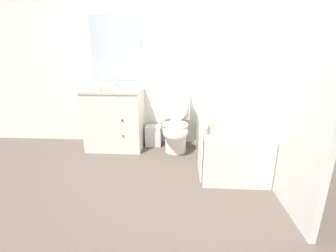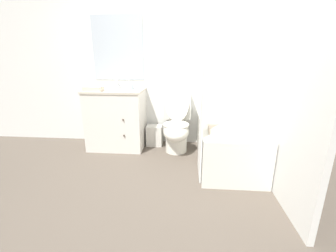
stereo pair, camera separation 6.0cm
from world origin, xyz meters
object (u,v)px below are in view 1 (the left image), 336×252
(toilet, at_px, (176,126))
(wastebasket, at_px, (153,135))
(bathtub, at_px, (226,142))
(hand_towel_folded, at_px, (92,89))
(vanity_cabinet, at_px, (116,119))
(bath_towel_folded, at_px, (221,129))
(sink_faucet, at_px, (117,86))
(tissue_box, at_px, (127,86))

(toilet, xyz_separation_m, wastebasket, (-0.36, 0.18, -0.22))
(bathtub, height_order, hand_towel_folded, hand_towel_folded)
(vanity_cabinet, xyz_separation_m, bath_towel_folded, (1.45, -0.76, 0.10))
(sink_faucet, xyz_separation_m, wastebasket, (0.56, -0.09, -0.76))
(wastebasket, height_order, hand_towel_folded, hand_towel_folded)
(toilet, distance_m, bathtub, 0.77)
(sink_faucet, bearing_deg, bathtub, -20.91)
(vanity_cabinet, relative_size, bathtub, 0.65)
(tissue_box, bearing_deg, bath_towel_folded, -32.92)
(tissue_box, bearing_deg, sink_faucet, 142.46)
(vanity_cabinet, distance_m, wastebasket, 0.64)
(vanity_cabinet, height_order, hand_towel_folded, hand_towel_folded)
(toilet, xyz_separation_m, tissue_box, (-0.73, 0.13, 0.55))
(sink_faucet, xyz_separation_m, bathtub, (1.59, -0.61, -0.66))
(vanity_cabinet, xyz_separation_m, wastebasket, (0.56, 0.11, -0.30))
(toilet, distance_m, hand_towel_folded, 1.28)
(sink_faucet, distance_m, hand_towel_folded, 0.45)
(toilet, bearing_deg, vanity_cabinet, 175.91)
(bathtub, bearing_deg, sink_faucet, 159.09)
(wastebasket, bearing_deg, toilet, -26.52)
(bath_towel_folded, bearing_deg, bathtub, 67.91)
(vanity_cabinet, xyz_separation_m, sink_faucet, (-0.00, 0.20, 0.47))
(toilet, height_order, bathtub, toilet)
(bathtub, xyz_separation_m, bath_towel_folded, (-0.14, -0.35, 0.29))
(vanity_cabinet, bearing_deg, bathtub, -14.28)
(bathtub, relative_size, hand_towel_folded, 5.39)
(wastebasket, bearing_deg, sink_faucet, 170.70)
(vanity_cabinet, xyz_separation_m, toilet, (0.91, -0.07, -0.07))
(sink_faucet, bearing_deg, wastebasket, -9.30)
(tissue_box, height_order, bath_towel_folded, tissue_box)
(vanity_cabinet, bearing_deg, toilet, -4.09)
(hand_towel_folded, bearing_deg, bath_towel_folded, -19.02)
(sink_faucet, distance_m, tissue_box, 0.23)
(vanity_cabinet, height_order, toilet, toilet)
(vanity_cabinet, bearing_deg, sink_faucet, 90.00)
(bathtub, height_order, bath_towel_folded, bath_towel_folded)
(vanity_cabinet, height_order, bath_towel_folded, vanity_cabinet)
(toilet, relative_size, hand_towel_folded, 3.57)
(bath_towel_folded, bearing_deg, hand_towel_folded, 160.98)
(vanity_cabinet, height_order, sink_faucet, sink_faucet)
(bathtub, height_order, tissue_box, tissue_box)
(vanity_cabinet, distance_m, sink_faucet, 0.51)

